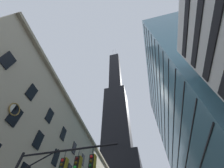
{
  "coord_description": "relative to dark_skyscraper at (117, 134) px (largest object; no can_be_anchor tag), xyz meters",
  "views": [
    {
      "loc": [
        2.68,
        -6.52,
        1.8
      ],
      "look_at": [
        -3.05,
        17.53,
        34.96
      ],
      "focal_mm": 22.51,
      "sensor_mm": 36.0,
      "label": 1
    }
  ],
  "objects": [
    {
      "name": "glass_office_midrise",
      "position": [
        31.13,
        -43.2,
        -26.73
      ],
      "size": [
        14.56,
        45.9,
        59.68
      ],
      "color": "teal",
      "rests_on": "ground"
    },
    {
      "name": "dark_skyscraper",
      "position": [
        0.0,
        0.0,
        0.0
      ],
      "size": [
        24.83,
        24.83,
        196.76
      ],
      "color": "black",
      "rests_on": "ground"
    }
  ]
}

